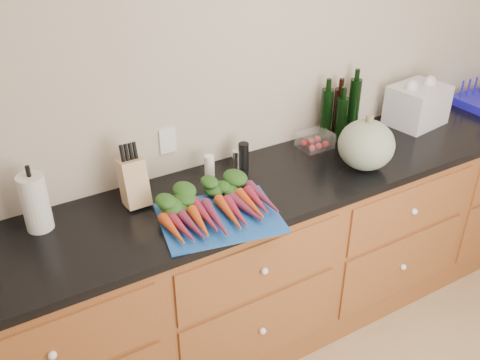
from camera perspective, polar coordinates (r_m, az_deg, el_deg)
wall_back at (r=2.73m, az=3.48°, el=10.69°), size 4.10×0.05×2.60m
cabinets at (r=2.91m, az=6.58°, el=-7.28°), size 3.60×0.64×0.90m
countertop at (r=2.65m, az=7.12°, el=0.81°), size 3.64×0.62×0.04m
cutting_board at (r=2.25m, az=-2.22°, el=-4.06°), size 0.56×0.47×0.01m
carrots at (r=2.27m, az=-2.79°, el=-2.79°), size 0.47×0.34×0.07m
squash at (r=2.65m, az=13.32°, el=3.67°), size 0.27×0.27×0.25m
paper_towel at (r=2.29m, az=-20.99°, el=-2.28°), size 0.11×0.11×0.24m
knife_block at (r=2.35m, az=-11.28°, el=-0.24°), size 0.10×0.10×0.21m
grinder_salt at (r=2.54m, az=-3.27°, el=1.48°), size 0.05×0.05×0.11m
grinder_pepper at (r=2.61m, az=0.38°, el=2.68°), size 0.05×0.05×0.13m
canister_chrome at (r=2.60m, az=-0.36°, el=2.17°), size 0.04×0.04×0.10m
tomato_box at (r=2.84m, az=8.02°, el=4.22°), size 0.17×0.13×0.08m
bottles at (r=2.94m, az=10.63°, el=7.05°), size 0.25×0.13×0.30m
grocery_bag at (r=3.22m, az=18.38°, el=7.59°), size 0.34×0.29×0.22m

